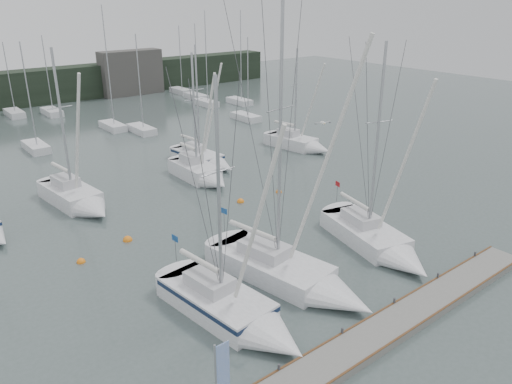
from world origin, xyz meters
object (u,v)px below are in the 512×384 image
buoy_d (279,192)px  buoy_b (241,202)px  dock_banner (221,382)px  buoy_c (81,262)px  sailboat_mid_c (203,175)px  sailboat_mid_b (80,201)px  buoy_a (128,240)px  sailboat_near_left (239,315)px  sailboat_mid_e (303,144)px  sailboat_near_right (383,245)px  sailboat_mid_d (206,160)px  sailboat_near_center (302,280)px

buoy_d → buoy_b: bearing=174.7°
buoy_b → dock_banner: dock_banner is taller
buoy_c → sailboat_mid_c: bearing=28.1°
sailboat_mid_c → buoy_b: size_ratio=20.41×
sailboat_mid_b → buoy_c: size_ratio=23.60×
sailboat_mid_c → buoy_a: (-10.21, -6.42, -0.62)m
sailboat_near_left → sailboat_mid_e: (23.34, 19.97, -0.03)m
buoy_c → sailboat_near_right: bearing=-35.0°
sailboat_mid_e → buoy_d: (-10.02, -7.70, -0.56)m
sailboat_mid_c → sailboat_mid_d: 4.41m
sailboat_near_center → buoy_a: (-5.12, 11.61, -0.56)m
dock_banner → sailboat_mid_b: bearing=81.3°
sailboat_near_left → sailboat_mid_e: sailboat_near_left is taller
sailboat_mid_c → dock_banner: sailboat_mid_c is taller
sailboat_near_left → sailboat_mid_e: 30.71m
buoy_c → dock_banner: size_ratio=0.13×
sailboat_mid_b → sailboat_mid_c: bearing=-11.1°
sailboat_near_left → buoy_d: 18.12m
sailboat_near_left → sailboat_near_right: 11.62m
sailboat_near_center → sailboat_near_left: bearing=175.5°
sailboat_near_center → buoy_b: 13.11m
sailboat_mid_b → sailboat_mid_e: 24.17m
sailboat_near_left → buoy_d: (13.31, 12.27, -0.59)m
sailboat_mid_e → sailboat_near_right: bearing=-130.4°
sailboat_mid_c → sailboat_mid_e: sailboat_mid_c is taller
sailboat_near_right → buoy_c: sailboat_near_right is taller
sailboat_near_left → buoy_c: sailboat_near_left is taller
dock_banner → sailboat_near_center: bearing=31.2°
buoy_b → dock_banner: bearing=-128.6°
buoy_b → buoy_c: size_ratio=1.06×
sailboat_near_center → buoy_d: (8.57, 11.83, -0.56)m
sailboat_mid_c → sailboat_near_right: bearing=-84.1°
sailboat_near_center → buoy_d: sailboat_near_center is taller
sailboat_near_center → sailboat_mid_b: size_ratio=1.32×
sailboat_near_left → buoy_b: (9.57, 12.62, -0.59)m
sailboat_near_left → sailboat_mid_d: (12.51, 21.98, -0.04)m
buoy_c → dock_banner: 16.60m
sailboat_mid_b → buoy_c: 8.83m
sailboat_near_right → sailboat_mid_e: sailboat_near_right is taller
sailboat_near_center → sailboat_mid_e: size_ratio=1.52×
buoy_b → sailboat_near_left: bearing=-127.2°
sailboat_near_center → buoy_c: 13.76m
sailboat_mid_e → dock_banner: sailboat_mid_e is taller
sailboat_near_right → buoy_d: bearing=95.4°
dock_banner → sailboat_mid_e: bearing=42.2°
sailboat_mid_b → dock_banner: bearing=-105.2°
sailboat_mid_e → buoy_b: sailboat_mid_e is taller
sailboat_near_right → buoy_b: (-2.04, 12.37, -0.54)m
buoy_b → sailboat_mid_b: bearing=147.0°
buoy_d → sailboat_mid_b: bearing=153.3°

